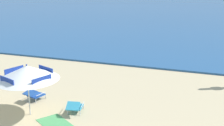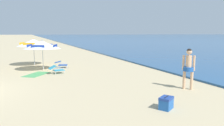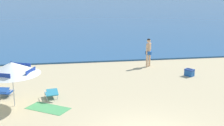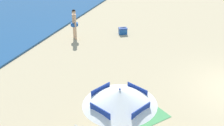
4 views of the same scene
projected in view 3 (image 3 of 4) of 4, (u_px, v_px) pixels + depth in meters
The scene contains 6 objects.
beach_umbrella_striped_main at pixel (12, 68), 13.70m from camera, with size 2.79×2.78×2.02m.
lounge_chair_under_umbrella at pixel (5, 91), 15.16m from camera, with size 0.74×0.96×0.49m.
lounge_chair_beside_umbrella at pixel (52, 93), 14.93m from camera, with size 0.69×0.97×0.52m.
person_standing_near_shore at pixel (148, 51), 20.34m from camera, with size 0.44×0.44×1.79m.
cooler_box at pixel (189, 72), 18.53m from camera, with size 0.57×0.61×0.43m.
beach_towel at pixel (48, 108), 13.86m from camera, with size 0.90×1.80×0.01m, color #4C9E5B.
Camera 3 is at (-2.77, -9.79, 5.28)m, focal length 52.43 mm.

